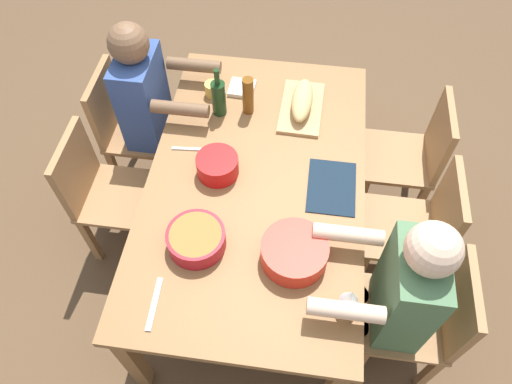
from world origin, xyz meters
name	(u,v)px	position (x,y,z in m)	size (l,w,h in m)	color
ground_plane	(256,251)	(0.00, 0.00, 0.00)	(8.00, 8.00, 0.00)	brown
dining_table	(256,188)	(0.00, 0.00, 0.66)	(1.77, 1.06, 0.74)	olive
chair_far_center	(418,226)	(0.00, 0.85, 0.48)	(0.40, 0.40, 0.85)	#9E7044
chair_far_left	(413,155)	(-0.49, 0.85, 0.48)	(0.40, 0.40, 0.85)	#9E7044
chair_near_center	(102,190)	(0.00, -0.85, 0.48)	(0.40, 0.40, 0.85)	#9E7044
chair_near_left	(128,125)	(-0.49, -0.85, 0.48)	(0.40, 0.40, 0.85)	#9E7044
diner_near_left	(151,102)	(-0.49, -0.67, 0.70)	(0.41, 0.53, 1.20)	#2D2D38
chair_far_right	(424,316)	(0.49, 0.85, 0.48)	(0.40, 0.40, 0.85)	#9E7044
diner_far_right	(395,292)	(0.49, 0.67, 0.70)	(0.41, 0.53, 1.20)	#2D2D38
serving_bowl_greens	(294,252)	(0.40, 0.22, 0.80)	(0.29, 0.29, 0.10)	red
serving_bowl_fruit	(196,238)	(0.39, -0.21, 0.79)	(0.26, 0.26, 0.09)	#B21923
serving_bowl_salad	(217,165)	(-0.02, -0.19, 0.80)	(0.21, 0.21, 0.10)	red
cutting_board	(301,108)	(-0.51, 0.18, 0.75)	(0.40, 0.22, 0.02)	tan
bread_loaf	(302,100)	(-0.51, 0.18, 0.81)	(0.32, 0.11, 0.09)	tan
wine_bottle	(219,97)	(-0.42, -0.26, 0.85)	(0.08, 0.08, 0.29)	#193819
beer_bottle	(248,96)	(-0.45, -0.10, 0.85)	(0.06, 0.06, 0.22)	brown
wine_glass	(350,297)	(0.60, 0.45, 0.86)	(0.08, 0.08, 0.17)	silver
placemat_far_center	(332,187)	(0.00, 0.37, 0.74)	(0.32, 0.23, 0.01)	#142333
fork_near_center	(188,149)	(-0.14, -0.37, 0.74)	(0.02, 0.17, 0.01)	silver
cup_near_left	(212,89)	(-0.55, -0.32, 0.78)	(0.08, 0.08, 0.08)	gold
carving_knife	(154,304)	(0.69, -0.33, 0.74)	(0.23, 0.02, 0.01)	silver
napkin_stack	(242,88)	(-0.61, -0.16, 0.75)	(0.14, 0.14, 0.02)	white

